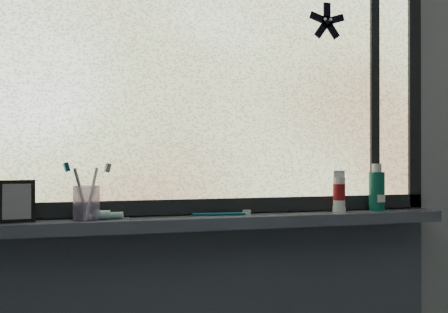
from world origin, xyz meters
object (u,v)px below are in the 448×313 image
vanity_mirror (17,201)px  cream_tube (339,190)px  mouthwash_bottle (377,187)px  toothbrush_cup (86,203)px

vanity_mirror → cream_tube: bearing=-6.5°
mouthwash_bottle → cream_tube: bearing=-179.1°
vanity_mirror → mouthwash_bottle: size_ratio=0.89×
vanity_mirror → cream_tube: (1.08, -0.00, 0.02)m
mouthwash_bottle → toothbrush_cup: bearing=-179.8°
vanity_mirror → toothbrush_cup: (0.20, -0.00, -0.01)m
toothbrush_cup → cream_tube: (0.88, 0.00, 0.03)m
mouthwash_bottle → cream_tube: 0.16m
cream_tube → mouthwash_bottle: bearing=0.9°
toothbrush_cup → mouthwash_bottle: size_ratio=0.75×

